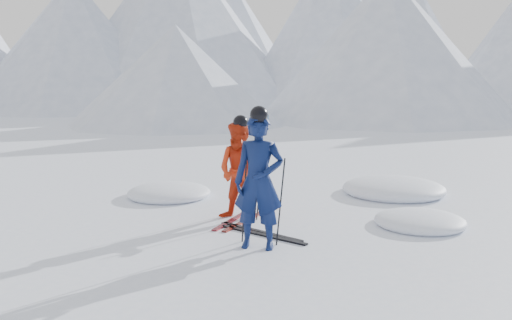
% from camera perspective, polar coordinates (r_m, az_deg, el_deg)
% --- Properties ---
extents(ground, '(160.00, 160.00, 0.00)m').
position_cam_1_polar(ground, '(8.60, 10.12, -8.42)').
color(ground, white).
rests_on(ground, ground).
extents(skier_blue, '(0.81, 0.61, 2.00)m').
position_cam_1_polar(skier_blue, '(7.92, 0.30, -2.30)').
color(skier_blue, '#0B1844').
rests_on(skier_blue, ground).
extents(skier_red, '(0.87, 0.68, 1.76)m').
position_cam_1_polar(skier_red, '(9.53, -1.62, -1.19)').
color(skier_red, red).
rests_on(skier_red, ground).
extents(pole_blue_left, '(0.13, 0.09, 1.33)m').
position_cam_1_polar(pole_blue_left, '(8.24, -1.23, -4.25)').
color(pole_blue_left, black).
rests_on(pole_blue_left, ground).
extents(pole_blue_right, '(0.13, 0.08, 1.33)m').
position_cam_1_polar(pole_blue_right, '(8.12, 2.61, -4.43)').
color(pole_blue_right, black).
rests_on(pole_blue_right, ground).
extents(pole_red_left, '(0.12, 0.09, 1.17)m').
position_cam_1_polar(pole_red_left, '(9.93, -2.59, -2.53)').
color(pole_red_left, black).
rests_on(pole_red_left, ground).
extents(pole_red_right, '(0.12, 0.08, 1.17)m').
position_cam_1_polar(pole_red_right, '(9.60, 0.39, -2.90)').
color(pole_red_right, black).
rests_on(pole_red_right, ground).
extents(ski_worn_left, '(0.13, 1.70, 0.03)m').
position_cam_1_polar(ski_worn_left, '(9.76, -2.25, -6.17)').
color(ski_worn_left, black).
rests_on(ski_worn_left, ground).
extents(ski_worn_right, '(0.17, 1.70, 0.03)m').
position_cam_1_polar(ski_worn_right, '(9.67, -0.95, -6.31)').
color(ski_worn_right, black).
rests_on(ski_worn_right, ground).
extents(ski_loose_a, '(1.64, 0.62, 0.03)m').
position_cam_1_polar(ski_loose_a, '(8.93, 0.44, -7.55)').
color(ski_loose_a, black).
rests_on(ski_loose_a, ground).
extents(ski_loose_b, '(1.66, 0.56, 0.03)m').
position_cam_1_polar(ski_loose_b, '(8.76, 0.67, -7.87)').
color(ski_loose_b, black).
rests_on(ski_loose_b, ground).
extents(snow_lumps, '(8.90, 7.49, 0.49)m').
position_cam_1_polar(snow_lumps, '(11.03, 9.47, -4.66)').
color(snow_lumps, white).
rests_on(snow_lumps, ground).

